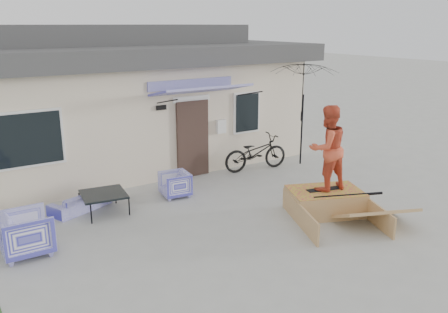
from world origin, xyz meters
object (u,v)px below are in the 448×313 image
coffee_table (104,203)px  armchair_right (175,183)px  skater (327,147)px  loveseat (80,198)px  patio_umbrella (303,106)px  skate_ramp (325,202)px  armchair_left (26,231)px  bicycle (256,149)px  skateboard (325,189)px

coffee_table → armchair_right: bearing=2.7°
skater → loveseat: bearing=-28.9°
patio_umbrella → skate_ramp: patio_umbrella is taller
patio_umbrella → loveseat: bearing=-179.5°
armchair_left → skate_ramp: armchair_left is taller
armchair_right → skater: 3.77m
loveseat → skater: bearing=123.1°
coffee_table → patio_umbrella: (6.26, 0.52, 1.51)m
skate_ramp → skater: size_ratio=1.12×
coffee_table → patio_umbrella: size_ratio=0.40×
coffee_table → patio_umbrella: bearing=4.7°
armchair_right → bicycle: size_ratio=0.35×
bicycle → patio_umbrella: patio_umbrella is taller
coffee_table → bicycle: (4.75, 0.75, 0.39)m
armchair_right → skater: size_ratio=0.36×
armchair_left → skate_ramp: (5.96, -1.55, -0.18)m
skateboard → skater: (0.00, 0.00, 0.97)m
armchair_right → skate_ramp: (2.33, -2.74, -0.08)m
skateboard → skater: size_ratio=0.45×
bicycle → skater: size_ratio=1.04×
armchair_left → coffee_table: bearing=-58.6°
patio_umbrella → skateboard: patio_umbrella is taller
patio_umbrella → armchair_left: bearing=-168.6°
bicycle → skater: (-0.59, -3.36, 0.89)m
armchair_left → skateboard: (5.98, -1.51, 0.11)m
armchair_left → skate_ramp: bearing=-104.4°
bicycle → patio_umbrella: 1.90m
bicycle → skate_ramp: size_ratio=0.93×
coffee_table → skate_ramp: size_ratio=0.45×
bicycle → patio_umbrella: (1.51, -0.24, 1.12)m
armchair_right → bicycle: (2.94, 0.67, 0.29)m
bicycle → patio_umbrella: size_ratio=0.82×
bicycle → patio_umbrella: bearing=-91.1°
skateboard → armchair_right: bearing=145.0°
loveseat → bicycle: (5.15, 0.29, 0.35)m
patio_umbrella → skateboard: bearing=-123.9°
armchair_right → armchair_left: bearing=-65.5°
armchair_right → bicycle: bicycle is taller
bicycle → skater: bearing=177.8°
skateboard → bicycle: bearing=93.9°
armchair_left → bicycle: bearing=-74.0°
skate_ramp → skater: 1.26m
loveseat → coffee_table: 0.61m
coffee_table → armchair_left: bearing=-148.7°
armchair_left → coffee_table: size_ratio=0.94×
loveseat → coffee_table: bearing=107.4°
skater → armchair_left: bearing=-9.0°
armchair_right → bicycle: bearing=109.2°
loveseat → armchair_right: 2.24m
armchair_left → skateboard: size_ratio=1.06×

